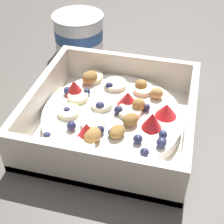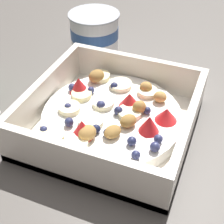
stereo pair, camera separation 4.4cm
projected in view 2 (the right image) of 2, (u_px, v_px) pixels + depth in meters
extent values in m
plane|color=#56514C|center=(96.00, 132.00, 0.45)|extent=(2.40, 2.40, 0.00)
cube|color=white|center=(112.00, 126.00, 0.46)|extent=(0.21, 0.21, 0.01)
cube|color=white|center=(78.00, 166.00, 0.37)|extent=(0.21, 0.01, 0.06)
cube|color=white|center=(136.00, 73.00, 0.51)|extent=(0.21, 0.01, 0.06)
cube|color=white|center=(46.00, 95.00, 0.47)|extent=(0.01, 0.19, 0.06)
cube|color=white|center=(187.00, 131.00, 0.41)|extent=(0.01, 0.19, 0.06)
cylinder|color=white|center=(112.00, 118.00, 0.45)|extent=(0.19, 0.19, 0.02)
cylinder|color=#F4EAB7|center=(148.00, 92.00, 0.47)|extent=(0.04, 0.04, 0.01)
cylinder|color=#F7EFC6|center=(90.00, 121.00, 0.42)|extent=(0.04, 0.04, 0.01)
cylinder|color=beige|center=(51.00, 136.00, 0.40)|extent=(0.04, 0.04, 0.01)
cylinder|color=#F7EFC6|center=(130.00, 113.00, 0.44)|extent=(0.04, 0.04, 0.01)
cylinder|color=beige|center=(82.00, 94.00, 0.47)|extent=(0.04, 0.04, 0.01)
cylinder|color=beige|center=(100.00, 76.00, 0.50)|extent=(0.04, 0.04, 0.01)
cylinder|color=#F7EFC6|center=(121.00, 85.00, 0.49)|extent=(0.05, 0.05, 0.01)
cylinder|color=#F7EFC6|center=(76.00, 144.00, 0.39)|extent=(0.03, 0.03, 0.01)
cylinder|color=#F4EAB7|center=(70.00, 108.00, 0.45)|extent=(0.04, 0.04, 0.01)
cylinder|color=#F7EFC6|center=(102.00, 103.00, 0.45)|extent=(0.04, 0.04, 0.01)
cone|color=red|center=(149.00, 124.00, 0.41)|extent=(0.04, 0.04, 0.02)
cone|color=red|center=(129.00, 100.00, 0.45)|extent=(0.04, 0.04, 0.02)
cone|color=red|center=(166.00, 115.00, 0.42)|extent=(0.04, 0.04, 0.02)
cone|color=red|center=(79.00, 85.00, 0.47)|extent=(0.03, 0.03, 0.02)
cone|color=red|center=(82.00, 129.00, 0.40)|extent=(0.03, 0.03, 0.02)
sphere|color=#23284C|center=(136.00, 155.00, 0.38)|extent=(0.01, 0.01, 0.01)
sphere|color=#23284C|center=(118.00, 111.00, 0.44)|extent=(0.01, 0.01, 0.01)
sphere|color=navy|center=(67.00, 108.00, 0.44)|extent=(0.01, 0.01, 0.01)
sphere|color=#23284C|center=(69.00, 122.00, 0.42)|extent=(0.01, 0.01, 0.01)
sphere|color=navy|center=(91.00, 90.00, 0.47)|extent=(0.01, 0.01, 0.01)
sphere|color=#23284C|center=(132.00, 141.00, 0.39)|extent=(0.01, 0.01, 0.01)
sphere|color=#23284C|center=(147.00, 110.00, 0.44)|extent=(0.01, 0.01, 0.01)
sphere|color=navy|center=(101.00, 105.00, 0.44)|extent=(0.01, 0.01, 0.01)
sphere|color=#191E3D|center=(96.00, 129.00, 0.41)|extent=(0.01, 0.01, 0.01)
sphere|color=navy|center=(155.00, 147.00, 0.38)|extent=(0.01, 0.01, 0.01)
sphere|color=navy|center=(128.00, 121.00, 0.42)|extent=(0.01, 0.01, 0.01)
sphere|color=navy|center=(72.00, 87.00, 0.48)|extent=(0.01, 0.01, 0.01)
sphere|color=#23284C|center=(112.00, 86.00, 0.48)|extent=(0.01, 0.01, 0.01)
sphere|color=#23284C|center=(44.00, 130.00, 0.41)|extent=(0.01, 0.01, 0.01)
sphere|color=navy|center=(158.00, 139.00, 0.40)|extent=(0.01, 0.01, 0.01)
sphere|color=#23284C|center=(108.00, 133.00, 0.40)|extent=(0.01, 0.01, 0.01)
ellipsoid|color=#AD7F42|center=(87.00, 133.00, 0.40)|extent=(0.03, 0.03, 0.02)
ellipsoid|color=#AD7F42|center=(139.00, 107.00, 0.44)|extent=(0.02, 0.02, 0.02)
ellipsoid|color=olive|center=(97.00, 76.00, 0.49)|extent=(0.03, 0.03, 0.02)
ellipsoid|color=tan|center=(160.00, 97.00, 0.46)|extent=(0.02, 0.02, 0.02)
ellipsoid|color=#AD7F42|center=(146.00, 87.00, 0.47)|extent=(0.02, 0.02, 0.02)
ellipsoid|color=olive|center=(113.00, 132.00, 0.40)|extent=(0.03, 0.03, 0.01)
ellipsoid|color=olive|center=(129.00, 120.00, 0.42)|extent=(0.03, 0.03, 0.02)
cylinder|color=white|center=(95.00, 33.00, 0.61)|extent=(0.09, 0.09, 0.07)
cylinder|color=#2D5193|center=(94.00, 31.00, 0.61)|extent=(0.09, 0.09, 0.02)
cylinder|color=#B7BCC6|center=(94.00, 14.00, 0.58)|extent=(0.09, 0.09, 0.00)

